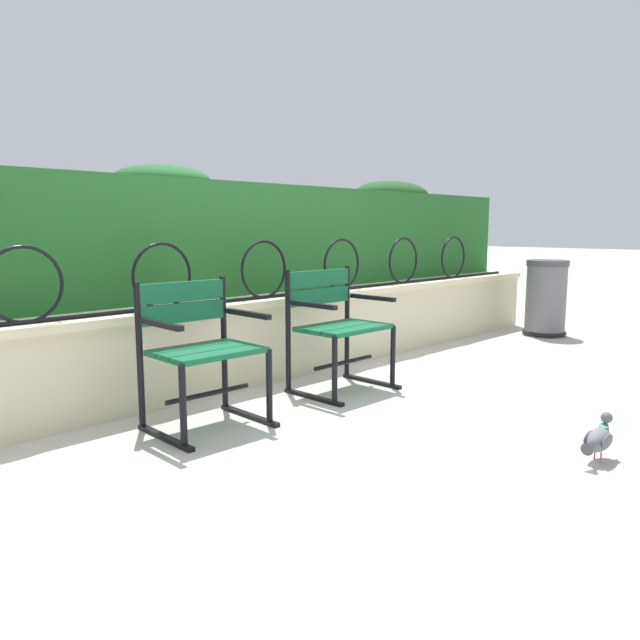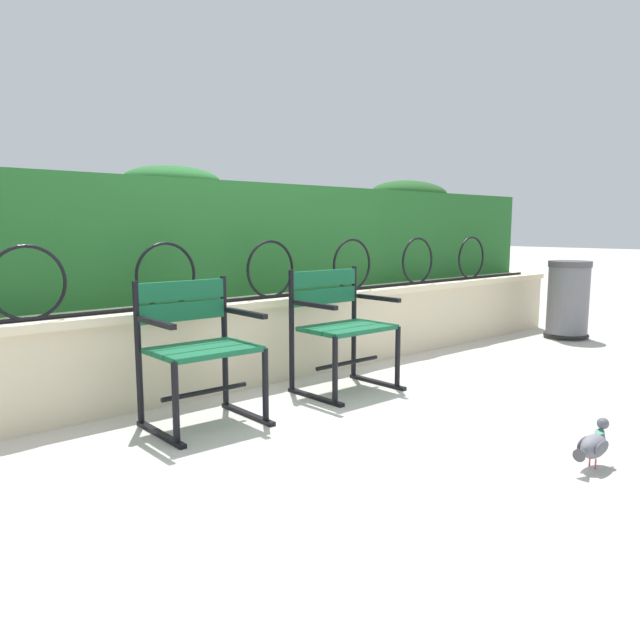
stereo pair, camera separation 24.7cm
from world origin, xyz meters
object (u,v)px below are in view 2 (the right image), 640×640
object	(u,v)px
park_chair_right	(340,324)
trash_bin	(568,302)
park_chair_left	(197,345)
pigeon_near_chairs	(593,445)

from	to	relation	value
park_chair_right	trash_bin	bearing A→B (deg)	-1.68
trash_bin	park_chair_left	bearing A→B (deg)	178.78
park_chair_left	park_chair_right	world-z (taller)	park_chair_right
park_chair_left	park_chair_right	size ratio (longest dim) A/B	0.99
park_chair_right	pigeon_near_chairs	distance (m)	1.86
pigeon_near_chairs	trash_bin	bearing A→B (deg)	28.42
park_chair_left	pigeon_near_chairs	xyz separation A→B (m)	(1.01, -1.82, -0.34)
park_chair_right	trash_bin	world-z (taller)	park_chair_right
park_chair_right	trash_bin	size ratio (longest dim) A/B	1.07
park_chair_left	pigeon_near_chairs	distance (m)	2.11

